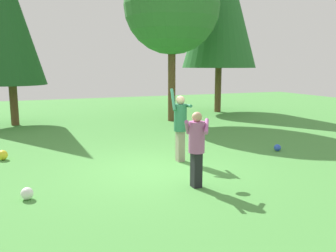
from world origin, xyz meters
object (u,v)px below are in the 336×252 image
(person_thrower, at_px, (180,122))
(ball_blue, at_px, (277,148))
(frisbee, at_px, (198,125))
(tree_left, at_px, (8,24))
(tree_far_right, at_px, (220,1))
(person_catcher, at_px, (197,143))
(ball_white, at_px, (27,194))
(tree_right, at_px, (172,6))
(ball_yellow, at_px, (3,155))

(person_thrower, bearing_deg, ball_blue, 97.40)
(person_thrower, xyz_separation_m, ball_blue, (3.19, -0.07, -0.96))
(frisbee, bearing_deg, tree_left, 112.82)
(tree_left, distance_m, tree_far_right, 10.49)
(frisbee, relative_size, tree_far_right, 0.04)
(person_catcher, xyz_separation_m, ball_white, (-3.36, 0.58, -0.83))
(person_catcher, xyz_separation_m, tree_far_right, (6.63, 10.65, 4.96))
(ball_blue, xyz_separation_m, ball_white, (-7.08, -1.38, 0.02))
(ball_white, height_order, tree_far_right, tree_far_right)
(person_catcher, distance_m, tree_right, 10.05)
(ball_yellow, distance_m, tree_right, 9.76)
(person_thrower, distance_m, person_catcher, 2.10)
(person_thrower, height_order, ball_yellow, person_thrower)
(frisbee, distance_m, ball_white, 3.83)
(frisbee, height_order, ball_white, frisbee)
(person_catcher, bearing_deg, tree_left, 49.74)
(person_catcher, distance_m, ball_blue, 4.29)
(person_thrower, bearing_deg, person_catcher, -5.94)
(frisbee, xyz_separation_m, ball_yellow, (-4.24, 3.42, -1.11))
(tree_right, height_order, tree_left, tree_right)
(ball_white, bearing_deg, tree_left, 92.11)
(frisbee, bearing_deg, tree_right, 71.35)
(frisbee, relative_size, ball_blue, 1.83)
(frisbee, bearing_deg, ball_yellow, 141.11)
(person_thrower, height_order, tree_far_right, tree_far_right)
(person_thrower, xyz_separation_m, tree_far_right, (6.11, 8.62, 4.85))
(ball_yellow, distance_m, tree_left, 7.36)
(ball_yellow, xyz_separation_m, ball_white, (0.58, -3.37, -0.02))
(ball_blue, relative_size, tree_far_right, 0.02)
(tree_left, height_order, tree_far_right, tree_far_right)
(ball_yellow, bearing_deg, ball_white, -80.25)
(ball_blue, distance_m, tree_right, 8.38)
(ball_yellow, height_order, tree_far_right, tree_far_right)
(tree_far_right, bearing_deg, ball_white, -134.78)
(ball_yellow, distance_m, ball_white, 3.42)
(ball_white, bearing_deg, person_catcher, -9.73)
(ball_yellow, relative_size, ball_blue, 1.33)
(tree_far_right, bearing_deg, person_catcher, -121.93)
(tree_right, xyz_separation_m, tree_left, (-6.74, 1.43, -0.88))
(ball_white, xyz_separation_m, tree_far_right, (9.99, 10.07, 5.79))
(person_thrower, relative_size, ball_yellow, 7.11)
(person_catcher, distance_m, frisbee, 0.68)
(ball_blue, height_order, ball_white, ball_white)
(ball_blue, bearing_deg, tree_far_right, 71.45)
(person_thrower, bearing_deg, ball_yellow, -104.63)
(ball_yellow, height_order, ball_blue, ball_yellow)
(person_catcher, bearing_deg, person_thrower, 14.90)
(person_catcher, height_order, ball_blue, person_catcher)
(person_catcher, height_order, frisbee, person_catcher)
(person_catcher, bearing_deg, ball_blue, -32.76)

